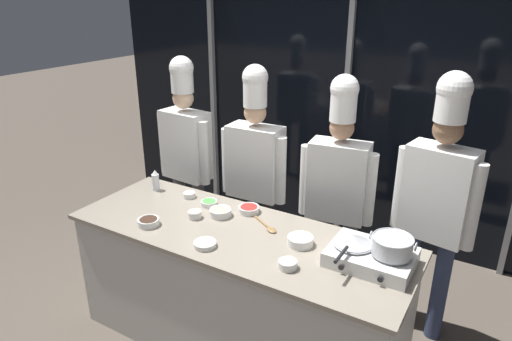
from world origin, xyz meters
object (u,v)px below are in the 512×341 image
serving_spoon_slotted (269,228)px  chef_pastry (438,193)px  chef_head (186,146)px  prep_bowl_bean_sprouts (300,240)px  prep_bowl_shrimp (195,214)px  chef_line (338,181)px  frying_pan (353,240)px  stock_pot (392,245)px  portable_stove (371,257)px  prep_bowl_bell_pepper (249,209)px  prep_bowl_chicken (189,195)px  squeeze_bottle_clear (156,181)px  prep_bowl_scallions (209,203)px  prep_bowl_garlic (288,264)px  prep_bowl_rice (205,244)px  prep_bowl_ginger (220,212)px  prep_bowl_soy_glaze (149,221)px  chef_sous (255,163)px

serving_spoon_slotted → chef_pastry: size_ratio=0.13×
chef_head → prep_bowl_bean_sprouts: bearing=157.5°
prep_bowl_shrimp → chef_line: size_ratio=0.05×
frying_pan → stock_pot: size_ratio=1.60×
portable_stove → prep_bowl_bean_sprouts: portable_stove is taller
prep_bowl_bell_pepper → prep_bowl_shrimp: prep_bowl_shrimp is taller
prep_bowl_bean_sprouts → prep_bowl_chicken: 1.05m
prep_bowl_shrimp → frying_pan: bearing=3.2°
portable_stove → squeeze_bottle_clear: size_ratio=2.81×
prep_bowl_scallions → chef_head: 0.94m
prep_bowl_scallions → frying_pan: bearing=-7.3°
portable_stove → chef_pastry: bearing=73.9°
prep_bowl_garlic → prep_bowl_chicken: bearing=156.8°
portable_stove → prep_bowl_rice: 1.00m
prep_bowl_ginger → prep_bowl_shrimp: size_ratio=1.61×
prep_bowl_soy_glaze → chef_head: chef_head is taller
prep_bowl_rice → stock_pot: bearing=17.8°
portable_stove → chef_pastry: size_ratio=0.25×
prep_bowl_bell_pepper → chef_sous: size_ratio=0.08×
prep_bowl_bean_sprouts → serving_spoon_slotted: size_ratio=0.65×
prep_bowl_soy_glaze → prep_bowl_shrimp: (0.20, 0.25, 0.00)m
prep_bowl_rice → serving_spoon_slotted: (0.23, 0.40, -0.01)m
squeeze_bottle_clear → chef_sous: 0.82m
prep_bowl_bell_pepper → prep_bowl_chicken: 0.53m
prep_bowl_bell_pepper → prep_bowl_ginger: bearing=-133.1°
frying_pan → chef_line: chef_line is taller
prep_bowl_chicken → serving_spoon_slotted: (0.77, -0.12, -0.02)m
prep_bowl_rice → chef_line: chef_line is taller
prep_bowl_bean_sprouts → chef_line: 0.77m
frying_pan → serving_spoon_slotted: size_ratio=1.61×
serving_spoon_slotted → chef_line: 0.73m
portable_stove → prep_bowl_soy_glaze: (-1.44, -0.31, -0.02)m
chef_sous → chef_pastry: bearing=176.9°
squeeze_bottle_clear → chef_line: 1.42m
prep_bowl_bean_sprouts → chef_sous: size_ratio=0.09×
prep_bowl_bell_pepper → chef_head: (-1.01, 0.55, 0.14)m
chef_head → prep_bowl_rice: bearing=137.3°
prep_bowl_rice → chef_line: bearing=67.7°
stock_pot → chef_sous: 1.54m
frying_pan → chef_sous: 1.36m
frying_pan → chef_sous: chef_sous is taller
prep_bowl_bell_pepper → chef_pastry: size_ratio=0.08×
squeeze_bottle_clear → frying_pan: bearing=-5.3°
prep_bowl_soy_glaze → chef_sous: (0.20, 1.07, 0.12)m
prep_bowl_bean_sprouts → prep_bowl_soy_glaze: size_ratio=1.11×
prep_bowl_bell_pepper → chef_head: 1.16m
prep_bowl_chicken → prep_bowl_shrimp: 0.35m
prep_bowl_ginger → prep_bowl_rice: bearing=-68.4°
prep_bowl_garlic → chef_pastry: 1.20m
prep_bowl_bean_sprouts → prep_bowl_soy_glaze: (-0.99, -0.30, -0.01)m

